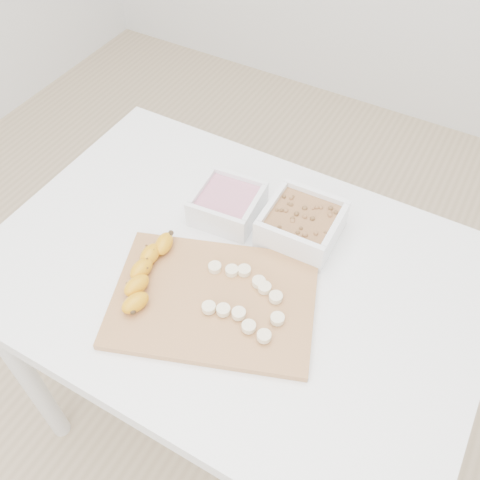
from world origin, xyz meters
The scene contains 7 objects.
ground centered at (0.00, 0.00, 0.00)m, with size 3.50×3.50×0.00m, color #C6AD89.
table centered at (0.00, 0.00, 0.65)m, with size 1.00×0.70×0.75m.
bowl_yogurt centered at (-0.09, 0.13, 0.78)m, with size 0.15×0.15×0.06m.
bowl_granola centered at (0.08, 0.15, 0.79)m, with size 0.16×0.16×0.07m.
cutting_board centered at (0.01, -0.09, 0.76)m, with size 0.38×0.27×0.01m, color #B37847.
banana centered at (-0.13, -0.11, 0.78)m, with size 0.05×0.19×0.03m, color orange, non-canonical shape.
banana_slices centered at (0.06, -0.06, 0.77)m, with size 0.19×0.14×0.02m.
Camera 1 is at (0.33, -0.56, 1.61)m, focal length 40.00 mm.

